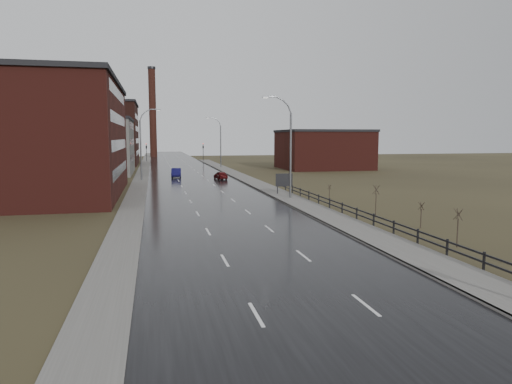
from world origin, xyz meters
name	(u,v)px	position (x,y,z in m)	size (l,w,h in m)	color
ground	(355,358)	(0.00, 0.00, 0.00)	(320.00, 320.00, 0.00)	#2D2819
road	(193,181)	(0.00, 60.00, 0.03)	(14.00, 300.00, 0.06)	black
sidewalk_right	(291,199)	(8.60, 35.00, 0.09)	(3.20, 180.00, 0.18)	#595651
curb_right	(278,200)	(7.08, 35.00, 0.09)	(0.16, 180.00, 0.18)	slate
sidewalk_left	(140,182)	(-8.20, 60.00, 0.06)	(2.40, 260.00, 0.12)	#595651
warehouse_near	(20,138)	(-20.99, 45.00, 6.76)	(22.44, 28.56, 13.50)	#471914
warehouse_mid	(88,146)	(-17.99, 78.00, 5.26)	(16.32, 20.40, 10.50)	slate
warehouse_far	(83,134)	(-22.99, 108.00, 7.76)	(26.52, 24.48, 15.50)	#331611
building_right	(323,149)	(30.30, 82.00, 4.26)	(18.36, 16.32, 8.50)	#471914
smokestack	(153,112)	(-6.00, 150.00, 15.50)	(2.70, 2.70, 30.70)	#331611
streetlight_right_mid	(288,147)	(8.50, 36.00, 5.84)	(3.36, 0.28, 11.35)	slate
streetlight_left	(143,144)	(-7.70, 62.00, 5.84)	(3.36, 0.28, 11.35)	slate
streetlight_right_far	(219,142)	(8.50, 90.00, 5.84)	(3.36, 0.28, 11.35)	slate
guardrail	(378,220)	(10.30, 18.31, 0.71)	(0.10, 53.05, 1.10)	black
shrub_c	(458,227)	(12.48, 12.08, 1.31)	(0.58, 0.62, 2.47)	#382D23
shrub_d	(421,214)	(13.76, 18.10, 1.06)	(0.48, 0.50, 1.99)	#382D23
shrub_e	(376,200)	(12.72, 23.38, 1.48)	(0.66, 0.69, 2.79)	#382D23
shrub_f	(329,192)	(12.64, 33.96, 0.93)	(0.42, 0.44, 1.75)	#382D23
billboard	(284,181)	(9.10, 39.57, 1.74)	(2.08, 0.17, 2.60)	black
traffic_light_left	(146,145)	(-8.00, 120.00, 4.60)	(0.58, 2.73, 5.30)	black
traffic_light_right	(203,145)	(8.00, 120.00, 4.60)	(0.58, 2.73, 5.30)	black
car_near	(176,173)	(-2.31, 66.93, 0.76)	(1.62, 4.64, 1.53)	#100D45
car_far	(221,176)	(4.59, 61.30, 0.66)	(1.56, 3.89, 1.32)	#4E0D0E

